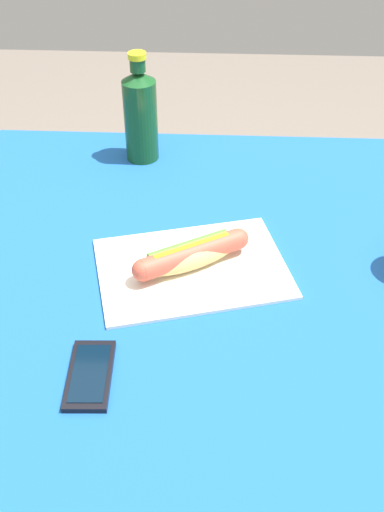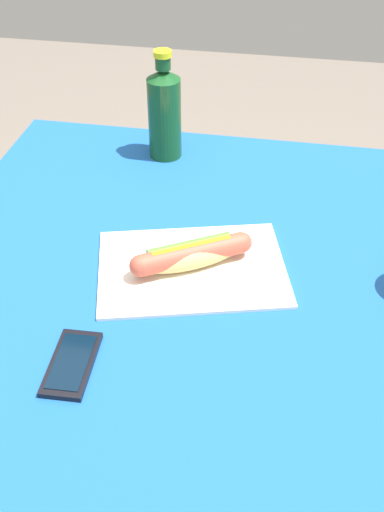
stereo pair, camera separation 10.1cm
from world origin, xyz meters
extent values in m
plane|color=#6B6056|center=(0.00, 0.00, 0.00)|extent=(6.00, 6.00, 0.00)
cylinder|color=brown|center=(-0.43, 0.39, 0.36)|extent=(0.07, 0.07, 0.72)
cube|color=brown|center=(0.00, 0.00, 0.73)|extent=(1.02, 0.94, 0.03)
cube|color=#19519E|center=(0.00, 0.00, 0.75)|extent=(1.08, 1.00, 0.00)
cube|color=silver|center=(-0.06, 0.01, 0.75)|extent=(0.37, 0.30, 0.01)
ellipsoid|color=#DBB26B|center=(-0.06, 0.01, 0.78)|extent=(0.17, 0.13, 0.05)
cylinder|color=#BC4C38|center=(-0.06, 0.01, 0.78)|extent=(0.18, 0.12, 0.04)
sphere|color=#BC4C38|center=(0.02, 0.06, 0.78)|extent=(0.04, 0.04, 0.04)
sphere|color=#BC4C38|center=(-0.14, -0.04, 0.78)|extent=(0.04, 0.04, 0.04)
cube|color=yellow|center=(-0.06, 0.01, 0.80)|extent=(0.12, 0.08, 0.00)
cylinder|color=#4C7A2D|center=(-0.06, 0.02, 0.79)|extent=(0.14, 0.09, 0.02)
cube|color=black|center=(-0.19, -0.23, 0.75)|extent=(0.07, 0.13, 0.01)
cube|color=black|center=(-0.19, -0.23, 0.76)|extent=(0.05, 0.11, 0.00)
cylinder|color=#14471E|center=(-0.18, 0.39, 0.84)|extent=(0.07, 0.07, 0.18)
cone|color=#14471E|center=(-0.18, 0.39, 0.94)|extent=(0.07, 0.07, 0.02)
cylinder|color=#14471E|center=(-0.18, 0.39, 0.96)|extent=(0.03, 0.03, 0.03)
cylinder|color=yellow|center=(-0.18, 0.39, 0.98)|extent=(0.04, 0.04, 0.01)
camera|label=1|loc=(-0.02, -0.77, 1.42)|focal=41.84mm
camera|label=2|loc=(0.08, -0.76, 1.42)|focal=41.84mm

